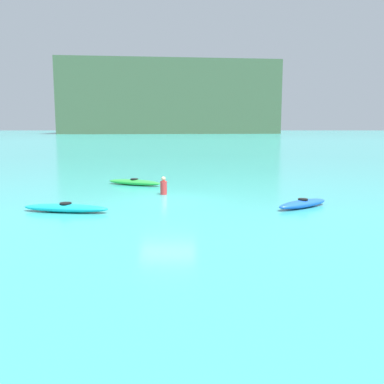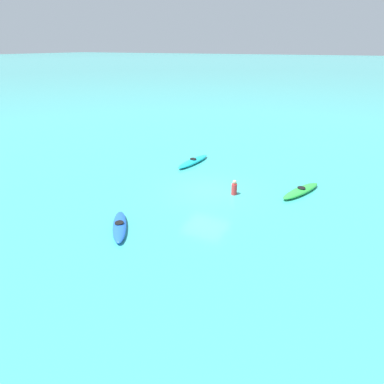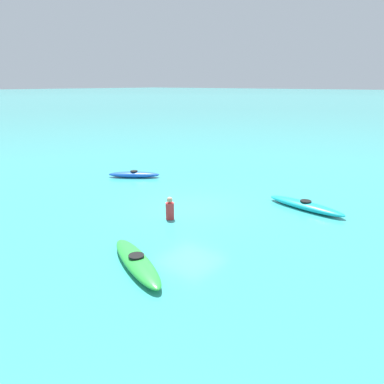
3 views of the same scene
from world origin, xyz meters
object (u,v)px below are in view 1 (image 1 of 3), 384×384
kayak_green (134,182)px  person_near_shore (164,187)px  kayak_blue (303,204)px  kayak_cyan (66,208)px

kayak_green → person_near_shore: 3.88m
kayak_green → person_near_shore: person_near_shore is taller
person_near_shore → kayak_green: bearing=118.4°
kayak_blue → kayak_cyan: bearing=-174.9°
kayak_green → kayak_blue: 10.36m
kayak_cyan → kayak_blue: bearing=5.1°
kayak_cyan → person_near_shore: (3.55, 4.35, 0.22)m
kayak_cyan → kayak_green: bearing=77.6°
kayak_cyan → person_near_shore: 5.62m
kayak_green → person_near_shore: bearing=-61.6°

